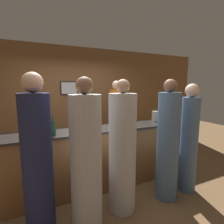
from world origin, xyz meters
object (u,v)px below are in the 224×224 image
(guest_2, at_px, (168,144))
(guest_3, at_px, (86,161))
(guest_1, at_px, (189,141))
(wine_bottle_0, at_px, (53,127))
(bartender, at_px, (116,124))
(guest_4, at_px, (38,163))
(guest_0, at_px, (122,152))
(ice_bucket, at_px, (156,116))
(wine_bottle_1, at_px, (166,117))

(guest_2, relative_size, guest_3, 1.00)
(guest_1, bearing_deg, wine_bottle_0, 163.03)
(bartender, xyz_separation_m, wine_bottle_0, (-1.52, -0.95, 0.28))
(guest_2, bearing_deg, guest_3, -177.65)
(guest_3, height_order, guest_4, guest_4)
(guest_0, relative_size, ice_bucket, 9.24)
(bartender, bearing_deg, guest_4, 40.67)
(bartender, relative_size, ice_bucket, 9.41)
(guest_3, bearing_deg, ice_bucket, 27.49)
(bartender, bearing_deg, ice_bucket, 127.86)
(guest_4, height_order, ice_bucket, guest_4)
(guest_2, bearing_deg, wine_bottle_1, 50.86)
(guest_1, bearing_deg, guest_4, 178.16)
(guest_1, relative_size, ice_bucket, 9.00)
(guest_1, bearing_deg, guest_2, -179.54)
(guest_0, relative_size, wine_bottle_1, 6.94)
(guest_0, relative_size, wine_bottle_0, 6.32)
(guest_0, distance_m, wine_bottle_0, 1.08)
(guest_4, distance_m, ice_bucket, 2.48)
(wine_bottle_1, bearing_deg, guest_1, -96.11)
(guest_2, height_order, guest_3, guest_3)
(guest_2, xyz_separation_m, guest_3, (-1.34, -0.05, -0.01))
(guest_1, bearing_deg, wine_bottle_1, 83.89)
(bartender, xyz_separation_m, guest_1, (0.58, -1.59, -0.02))
(guest_1, bearing_deg, guest_0, 177.58)
(guest_3, bearing_deg, guest_1, 1.86)
(guest_3, distance_m, wine_bottle_0, 0.82)
(bartender, distance_m, guest_0, 1.68)
(guest_0, height_order, guest_4, guest_4)
(guest_4, bearing_deg, guest_0, -1.19)
(guest_1, height_order, guest_3, guest_3)
(guest_3, relative_size, ice_bucket, 9.32)
(guest_1, distance_m, guest_3, 1.81)
(guest_1, distance_m, wine_bottle_1, 0.73)
(guest_2, xyz_separation_m, wine_bottle_1, (0.54, 0.66, 0.29))
(guest_3, xyz_separation_m, wine_bottle_1, (1.87, 0.72, 0.30))
(wine_bottle_0, bearing_deg, guest_3, -67.29)
(bartender, distance_m, guest_2, 1.60)
(guest_0, distance_m, guest_4, 1.10)
(guest_0, height_order, guest_3, guest_3)
(guest_4, relative_size, ice_bucket, 9.54)
(wine_bottle_1, bearing_deg, guest_3, -159.07)
(wine_bottle_0, bearing_deg, wine_bottle_1, 0.49)
(guest_0, xyz_separation_m, guest_4, (-1.10, 0.02, 0.04))
(guest_0, xyz_separation_m, wine_bottle_1, (1.31, 0.61, 0.31))
(guest_4, bearing_deg, guest_2, -2.41)
(bartender, relative_size, guest_3, 1.01)
(bartender, bearing_deg, wine_bottle_1, 124.68)
(guest_3, xyz_separation_m, ice_bucket, (1.79, 0.93, 0.29))
(guest_3, bearing_deg, guest_2, 2.35)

